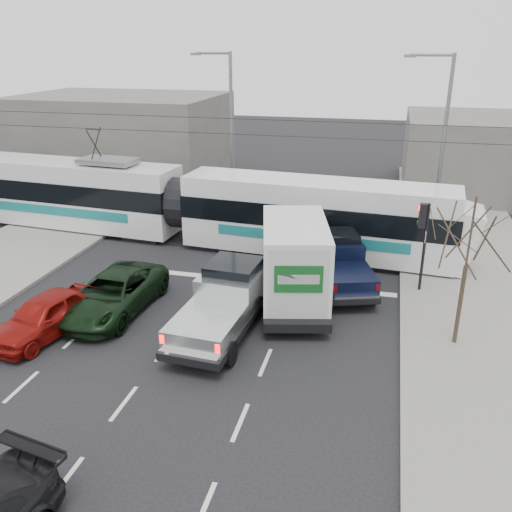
% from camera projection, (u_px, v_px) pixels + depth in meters
% --- Properties ---
extents(ground, '(120.00, 120.00, 0.00)m').
position_uv_depth(ground, '(214.00, 355.00, 17.56)').
color(ground, black).
rests_on(ground, ground).
extents(rails, '(60.00, 1.60, 0.03)m').
position_uv_depth(rails, '(277.00, 249.00, 26.58)').
color(rails, '#33302D').
rests_on(rails, ground).
extents(building_left, '(14.00, 10.00, 6.00)m').
position_uv_depth(building_left, '(123.00, 137.00, 39.43)').
color(building_left, slate).
rests_on(building_left, ground).
extents(building_right, '(12.00, 10.00, 5.00)m').
position_uv_depth(building_right, '(499.00, 156.00, 35.64)').
color(building_right, slate).
rests_on(building_right, ground).
extents(bare_tree, '(2.40, 2.40, 5.00)m').
position_uv_depth(bare_tree, '(470.00, 239.00, 16.73)').
color(bare_tree, '#47382B').
rests_on(bare_tree, ground).
extents(traffic_signal, '(0.44, 0.44, 3.60)m').
position_uv_depth(traffic_signal, '(423.00, 228.00, 20.98)').
color(traffic_signal, black).
rests_on(traffic_signal, ground).
extents(street_lamp_near, '(2.38, 0.25, 9.00)m').
position_uv_depth(street_lamp_near, '(440.00, 137.00, 26.69)').
color(street_lamp_near, slate).
rests_on(street_lamp_near, ground).
extents(street_lamp_far, '(2.38, 0.25, 9.00)m').
position_uv_depth(street_lamp_far, '(228.00, 124.00, 31.05)').
color(street_lamp_far, slate).
rests_on(street_lamp_far, ground).
extents(catenary, '(60.00, 0.20, 7.00)m').
position_uv_depth(catenary, '(278.00, 171.00, 25.16)').
color(catenary, black).
rests_on(catenary, ground).
extents(tram, '(26.41, 4.73, 5.36)m').
position_uv_depth(tram, '(182.00, 204.00, 27.15)').
color(tram, white).
rests_on(tram, ground).
extents(silver_pickup, '(2.49, 6.15, 2.19)m').
position_uv_depth(silver_pickup, '(227.00, 299.00, 18.93)').
color(silver_pickup, black).
rests_on(silver_pickup, ground).
extents(box_truck, '(3.78, 7.09, 3.37)m').
position_uv_depth(box_truck, '(294.00, 261.00, 20.72)').
color(box_truck, black).
rests_on(box_truck, ground).
extents(navy_pickup, '(3.30, 5.29, 2.10)m').
position_uv_depth(navy_pickup, '(341.00, 261.00, 22.34)').
color(navy_pickup, black).
rests_on(navy_pickup, ground).
extents(green_car, '(2.65, 5.38, 1.47)m').
position_uv_depth(green_car, '(113.00, 294.00, 20.17)').
color(green_car, black).
rests_on(green_car, ground).
extents(red_car, '(2.64, 4.53, 1.45)m').
position_uv_depth(red_car, '(45.00, 315.00, 18.59)').
color(red_car, maroon).
rests_on(red_car, ground).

